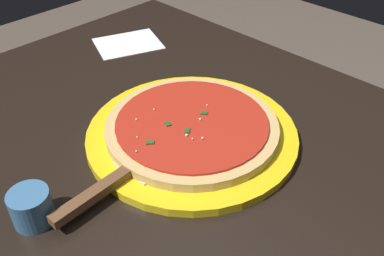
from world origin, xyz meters
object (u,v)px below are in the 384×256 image
Objects in this scene: pizza_server at (115,181)px; napkin_loose_left at (128,44)px; cup_small_sauce at (31,207)px; serving_plate at (192,134)px; pizza at (192,126)px.

napkin_loose_left is at bearing 139.06° from pizza_server.
serving_plate is at bearing 84.43° from cup_small_sauce.
pizza is 5.21× the size of cup_small_sauce.
napkin_loose_left is (-0.36, 0.31, -0.02)m from pizza_server.
napkin_loose_left is (-0.32, 0.42, -0.02)m from cup_small_sauce.
napkin_loose_left is at bearing 157.61° from pizza.
pizza is 1.98× the size of napkin_loose_left.
pizza is 0.17m from pizza_server.
pizza_server is 0.12m from cup_small_sauce.
pizza_server reaches higher than napkin_loose_left.
pizza_server is 1.53× the size of napkin_loose_left.
cup_small_sauce reaches higher than pizza_server.
serving_plate is 2.43× the size of napkin_loose_left.
pizza reaches higher than pizza_server.
pizza is 1.29× the size of pizza_server.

